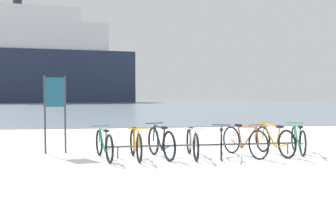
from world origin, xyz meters
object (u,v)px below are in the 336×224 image
at_px(bicycle_5, 244,141).
at_px(info_sign, 55,101).
at_px(bicycle_7, 298,140).
at_px(bicycle_2, 161,143).
at_px(bicycle_1, 136,144).
at_px(bicycle_6, 274,141).
at_px(ferry_ship, 45,64).
at_px(bicycle_4, 221,143).
at_px(bicycle_3, 192,143).
at_px(bicycle_0, 104,145).

bearing_deg(bicycle_5, info_sign, 166.74).
bearing_deg(bicycle_7, bicycle_2, -176.19).
xyz_separation_m(bicycle_1, bicycle_6, (3.44, 0.09, 0.02)).
bearing_deg(info_sign, bicycle_7, -7.42).
bearing_deg(bicycle_6, ferry_ship, 105.68).
relative_size(bicycle_2, ferry_ship, 0.04).
height_order(bicycle_4, bicycle_7, bicycle_7).
height_order(bicycle_1, bicycle_3, bicycle_1).
bearing_deg(bicycle_1, bicycle_2, 6.86).
height_order(bicycle_2, bicycle_7, bicycle_2).
distance_m(bicycle_2, info_sign, 2.98).
xyz_separation_m(bicycle_0, bicycle_7, (4.93, 0.23, 0.00)).
bearing_deg(ferry_ship, info_sign, -78.31).
xyz_separation_m(bicycle_0, info_sign, (-1.28, 1.04, 1.01)).
relative_size(bicycle_4, ferry_ship, 0.04).
xyz_separation_m(bicycle_0, ferry_ship, (-15.75, 70.97, 8.05)).
bearing_deg(ferry_ship, bicycle_6, -74.32).
relative_size(bicycle_1, bicycle_7, 1.01).
bearing_deg(bicycle_5, bicycle_3, 178.55).
xyz_separation_m(bicycle_0, bicycle_6, (4.18, 0.01, 0.02)).
height_order(bicycle_2, bicycle_3, bicycle_2).
bearing_deg(info_sign, bicycle_1, -29.14).
distance_m(bicycle_0, bicycle_5, 3.38).
distance_m(bicycle_0, bicycle_2, 1.33).
height_order(bicycle_1, bicycle_6, bicycle_6).
distance_m(bicycle_0, info_sign, 1.93).
distance_m(bicycle_1, info_sign, 2.51).
bearing_deg(bicycle_5, bicycle_7, 10.50).
height_order(bicycle_3, bicycle_7, bicycle_7).
xyz_separation_m(bicycle_3, bicycle_7, (2.84, 0.26, 0.01)).
relative_size(bicycle_5, info_sign, 0.82).
distance_m(bicycle_1, bicycle_5, 2.64).
bearing_deg(bicycle_6, bicycle_2, -179.59).
distance_m(bicycle_3, info_sign, 3.68).
relative_size(bicycle_3, bicycle_6, 1.00).
relative_size(bicycle_2, bicycle_5, 1.00).
height_order(bicycle_4, bicycle_5, bicycle_5).
height_order(bicycle_2, bicycle_4, bicycle_2).
bearing_deg(bicycle_0, bicycle_7, 2.66).
height_order(bicycle_3, bicycle_4, bicycle_3).
relative_size(bicycle_1, bicycle_6, 0.96).
bearing_deg(info_sign, bicycle_4, -14.34).
height_order(bicycle_0, bicycle_3, bicycle_0).
xyz_separation_m(bicycle_6, bicycle_7, (0.76, 0.22, -0.02)).
bearing_deg(bicycle_7, bicycle_4, -173.61).
relative_size(bicycle_3, bicycle_7, 1.05).
height_order(bicycle_4, info_sign, info_sign).
bearing_deg(bicycle_0, bicycle_4, -0.17).
xyz_separation_m(bicycle_4, bicycle_7, (2.12, 0.24, 0.00)).
distance_m(bicycle_7, info_sign, 6.34).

